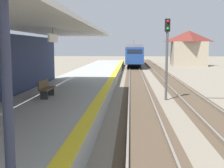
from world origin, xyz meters
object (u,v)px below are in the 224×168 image
at_px(rail_signal_post, 167,51).
at_px(platform_bench, 46,88).
at_px(distant_trackside_house, 189,48).
at_px(approaching_train, 134,54).

distance_m(rail_signal_post, platform_bench, 8.22).
bearing_deg(platform_bench, distant_trackside_house, 69.62).
relative_size(approaching_train, rail_signal_post, 3.77).
bearing_deg(approaching_train, distant_trackside_house, -0.12).
relative_size(platform_bench, distant_trackside_house, 0.24).
bearing_deg(distant_trackside_house, platform_bench, -110.38).
bearing_deg(distant_trackside_house, rail_signal_post, -103.16).
height_order(approaching_train, rail_signal_post, rail_signal_post).
xyz_separation_m(rail_signal_post, distant_trackside_house, (8.26, 35.32, 0.14)).
bearing_deg(rail_signal_post, platform_bench, -145.06).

